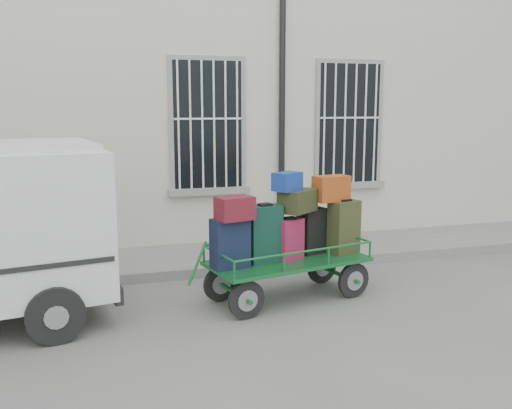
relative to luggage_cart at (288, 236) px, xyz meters
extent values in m
plane|color=#61605C|center=(-0.08, -0.10, -0.87)|extent=(80.00, 80.00, 0.00)
cube|color=beige|center=(-0.08, 5.40, 2.13)|extent=(24.00, 5.00, 6.00)
cylinder|color=black|center=(0.87, 2.82, 1.93)|extent=(0.11, 0.11, 5.60)
cube|color=black|center=(-0.48, 2.88, 1.38)|extent=(1.20, 0.08, 2.20)
cube|color=gray|center=(-0.48, 2.86, 0.22)|extent=(1.45, 0.22, 0.12)
cube|color=black|center=(2.22, 2.88, 1.38)|extent=(1.20, 0.08, 2.20)
cube|color=gray|center=(2.22, 2.86, 0.22)|extent=(1.45, 0.22, 0.12)
cube|color=slate|center=(-0.08, 2.10, -0.80)|extent=(24.00, 1.70, 0.15)
cylinder|color=black|center=(-0.73, -0.55, -0.63)|extent=(0.49, 0.16, 0.49)
cylinder|color=gray|center=(-0.73, -0.55, -0.63)|extent=(0.28, 0.14, 0.27)
cylinder|color=black|center=(-0.89, 0.17, -0.63)|extent=(0.49, 0.16, 0.49)
cylinder|color=gray|center=(-0.89, 0.17, -0.63)|extent=(0.28, 0.14, 0.27)
cylinder|color=black|center=(0.88, -0.19, -0.63)|extent=(0.49, 0.16, 0.49)
cylinder|color=gray|center=(0.88, -0.19, -0.63)|extent=(0.28, 0.14, 0.27)
cylinder|color=black|center=(0.72, 0.53, -0.63)|extent=(0.49, 0.16, 0.49)
cylinder|color=gray|center=(0.72, 0.53, -0.63)|extent=(0.28, 0.14, 0.27)
cube|color=#16632D|center=(-0.01, -0.01, -0.34)|extent=(2.30, 1.41, 0.05)
cylinder|color=#16632D|center=(-1.29, -0.29, -0.19)|extent=(0.28, 0.10, 0.54)
cube|color=black|center=(-0.84, -0.17, 0.00)|extent=(0.50, 0.36, 0.63)
cube|color=black|center=(-0.84, -0.17, 0.33)|extent=(0.21, 0.17, 0.03)
cube|color=black|center=(-0.35, -0.05, 0.06)|extent=(0.45, 0.30, 0.75)
cube|color=black|center=(-0.35, -0.05, 0.45)|extent=(0.19, 0.15, 0.03)
cube|color=maroon|center=(0.00, -0.02, -0.04)|extent=(0.44, 0.36, 0.55)
cube|color=black|center=(0.00, -0.02, 0.25)|extent=(0.17, 0.13, 0.03)
cube|color=black|center=(0.43, 0.22, 0.00)|extent=(0.44, 0.36, 0.63)
cube|color=black|center=(0.43, 0.22, 0.33)|extent=(0.18, 0.15, 0.03)
cube|color=#2A2C16|center=(0.86, 0.11, 0.05)|extent=(0.48, 0.38, 0.73)
cube|color=black|center=(0.86, 0.11, 0.43)|extent=(0.19, 0.16, 0.03)
cube|color=#541510|center=(-0.80, -0.24, 0.46)|extent=(0.50, 0.40, 0.29)
cube|color=black|center=(0.14, 0.05, 0.46)|extent=(0.61, 0.57, 0.30)
cube|color=#9D2F1C|center=(0.68, 0.16, 0.59)|extent=(0.53, 0.36, 0.35)
cube|color=navy|center=(-0.02, 0.01, 0.73)|extent=(0.44, 0.40, 0.24)
cube|color=black|center=(-2.39, 0.36, 0.63)|extent=(0.27, 1.32, 0.52)
cube|color=black|center=(-2.39, 0.36, -0.46)|extent=(0.41, 1.75, 0.21)
cube|color=white|center=(-2.36, 0.37, -0.24)|extent=(0.10, 0.40, 0.11)
cylinder|color=black|center=(-2.94, -0.63, -0.55)|extent=(0.68, 0.32, 0.65)
cylinder|color=black|center=(-3.25, 1.10, -0.55)|extent=(0.68, 0.32, 0.65)
camera|label=1|loc=(-2.52, -6.97, 1.72)|focal=40.00mm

